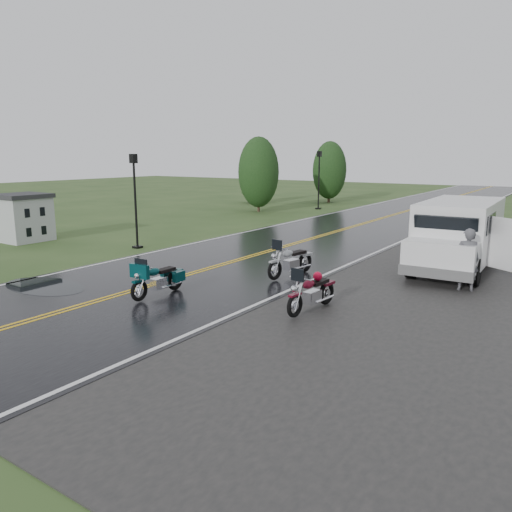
{
  "coord_description": "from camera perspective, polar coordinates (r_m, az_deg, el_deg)",
  "views": [
    {
      "loc": [
        10.95,
        -10.05,
        3.95
      ],
      "look_at": [
        2.8,
        2.0,
        1.0
      ],
      "focal_mm": 35.0,
      "sensor_mm": 36.0,
      "label": 1
    }
  ],
  "objects": [
    {
      "name": "motorcycle_teal",
      "position": [
        13.81,
        -13.25,
        -2.96
      ],
      "size": [
        0.77,
        2.0,
        1.17
      ],
      "primitive_type": null,
      "rotation": [
        0.0,
        0.0,
        0.02
      ],
      "color": "#05373A",
      "rests_on": "ground"
    },
    {
      "name": "road",
      "position": [
        23.18,
        5.36,
        1.66
      ],
      "size": [
        8.0,
        100.0,
        0.04
      ],
      "primitive_type": "cube",
      "color": "black",
      "rests_on": "ground"
    },
    {
      "name": "lamp_post_near_left",
      "position": [
        21.9,
        -13.62,
        6.1
      ],
      "size": [
        0.35,
        0.35,
        4.05
      ],
      "primitive_type": null,
      "color": "black",
      "rests_on": "ground"
    },
    {
      "name": "tree_left_far",
      "position": [
        42.8,
        8.37,
        8.98
      ],
      "size": [
        2.83,
        2.83,
        4.35
      ],
      "primitive_type": null,
      "color": "#1E3D19",
      "rests_on": "ground"
    },
    {
      "name": "van_white",
      "position": [
        16.8,
        17.54,
        1.6
      ],
      "size": [
        2.55,
        6.31,
        2.45
      ],
      "primitive_type": null,
      "rotation": [
        0.0,
        0.0,
        0.03
      ],
      "color": "white",
      "rests_on": "ground"
    },
    {
      "name": "house_left",
      "position": [
        25.54,
        -25.51,
        8.91
      ],
      "size": [
        8.6,
        8.6,
        6.6
      ],
      "primitive_type": null,
      "color": "#A8AAAD",
      "rests_on": "ground"
    },
    {
      "name": "tree_left_mid",
      "position": [
        35.38,
        0.3,
        8.69
      ],
      "size": [
        2.86,
        2.86,
        4.46
      ],
      "primitive_type": null,
      "color": "#1E3D19",
      "rests_on": "ground"
    },
    {
      "name": "lamp_post_far_left",
      "position": [
        37.33,
        7.2,
        8.61
      ],
      "size": [
        0.37,
        0.37,
        4.28
      ],
      "primitive_type": null,
      "color": "black",
      "rests_on": "ground"
    },
    {
      "name": "pine_left_far",
      "position": [
        41.76,
        -0.11,
        9.32
      ],
      "size": [
        2.29,
        2.29,
        4.76
      ],
      "primitive_type": null,
      "color": "#1E3D19",
      "rests_on": "ground"
    },
    {
      "name": "motorcycle_red",
      "position": [
        12.15,
        4.47,
        -4.6
      ],
      "size": [
        0.91,
        2.07,
        1.19
      ],
      "primitive_type": null,
      "rotation": [
        0.0,
        0.0,
        -0.09
      ],
      "color": "#5E0A1C",
      "rests_on": "ground"
    },
    {
      "name": "motorcycle_silver",
      "position": [
        15.71,
        2.16,
        -0.73
      ],
      "size": [
        1.1,
        2.24,
        1.27
      ],
      "primitive_type": null,
      "rotation": [
        0.0,
        0.0,
        -0.15
      ],
      "color": "#9DA1A4",
      "rests_on": "ground"
    },
    {
      "name": "person_at_van",
      "position": [
        15.8,
        22.95,
        -0.48
      ],
      "size": [
        0.78,
        0.64,
        1.85
      ],
      "primitive_type": "imported",
      "rotation": [
        0.0,
        0.0,
        3.48
      ],
      "color": "#515156",
      "rests_on": "ground"
    },
    {
      "name": "ground",
      "position": [
        15.38,
        -12.95,
        -3.72
      ],
      "size": [
        120.0,
        120.0,
        0.0
      ],
      "primitive_type": "plane",
      "color": "#2D471E",
      "rests_on": "ground"
    }
  ]
}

